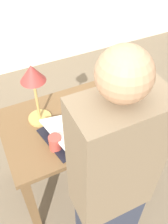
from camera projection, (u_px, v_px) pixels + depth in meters
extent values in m
plane|color=#70604C|center=(86.00, 171.00, 2.26)|extent=(12.00, 12.00, 0.00)
cube|color=brown|center=(86.00, 117.00, 1.76)|extent=(1.18, 0.65, 0.03)
cube|color=brown|center=(32.00, 206.00, 1.67)|extent=(0.06, 0.06, 0.69)
cube|color=brown|center=(161.00, 150.00, 2.00)|extent=(0.06, 0.06, 0.69)
cube|color=brown|center=(12.00, 146.00, 2.03)|extent=(0.06, 0.06, 0.69)
cube|color=brown|center=(125.00, 107.00, 2.36)|extent=(0.06, 0.06, 0.69)
cube|color=black|center=(84.00, 125.00, 1.66)|extent=(0.09, 0.31, 0.02)
cube|color=black|center=(67.00, 136.00, 1.61)|extent=(0.32, 0.37, 0.01)
cube|color=black|center=(101.00, 117.00, 1.73)|extent=(0.32, 0.37, 0.01)
cube|color=white|center=(68.00, 131.00, 1.58)|extent=(0.29, 0.35, 0.10)
cube|color=white|center=(99.00, 113.00, 1.69)|extent=(0.29, 0.35, 0.10)
cube|color=brown|center=(127.00, 89.00, 1.93)|extent=(0.24, 0.31, 0.03)
cube|color=#BC8933|center=(127.00, 86.00, 1.91)|extent=(0.19, 0.30, 0.03)
cube|color=#234C2D|center=(128.00, 83.00, 1.89)|extent=(0.24, 0.30, 0.03)
cube|color=tan|center=(128.00, 80.00, 1.87)|extent=(0.21, 0.26, 0.04)
cube|color=black|center=(129.00, 75.00, 1.84)|extent=(0.20, 0.23, 0.05)
cube|color=slate|center=(108.00, 83.00, 1.82)|extent=(0.05, 0.16, 0.22)
cylinder|color=tan|center=(40.00, 118.00, 1.72)|extent=(0.16, 0.16, 0.02)
cylinder|color=tan|center=(37.00, 100.00, 1.60)|extent=(0.02, 0.02, 0.32)
cone|color=#99332D|center=(32.00, 73.00, 1.45)|extent=(0.16, 0.16, 0.11)
cylinder|color=#B74238|center=(55.00, 143.00, 1.51)|extent=(0.08, 0.08, 0.10)
torus|color=#B74238|center=(55.00, 137.00, 1.54)|extent=(0.03, 0.05, 0.05)
cube|color=#7A664C|center=(115.00, 160.00, 1.03)|extent=(0.36, 0.20, 0.67)
sphere|color=tan|center=(124.00, 74.00, 0.74)|extent=(0.18, 0.18, 0.18)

